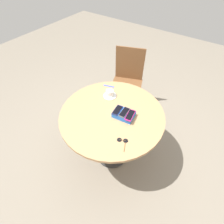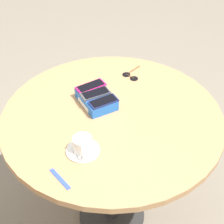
{
  "view_description": "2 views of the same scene",
  "coord_description": "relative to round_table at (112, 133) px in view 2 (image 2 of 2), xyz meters",
  "views": [
    {
      "loc": [
        -0.65,
        0.93,
        1.99
      ],
      "look_at": [
        0.0,
        0.0,
        0.79
      ],
      "focal_mm": 28.0,
      "sensor_mm": 36.0,
      "label": 1
    },
    {
      "loc": [
        1.18,
        -0.48,
        1.86
      ],
      "look_at": [
        0.0,
        0.0,
        0.79
      ],
      "focal_mm": 60.0,
      "sensor_mm": 36.0,
      "label": 2
    }
  ],
  "objects": [
    {
      "name": "phone_gray",
      "position": [
        -0.11,
        -0.04,
        0.16
      ],
      "size": [
        0.07,
        0.14,
        0.01
      ],
      "color": "#515156",
      "rests_on": "phone_box"
    },
    {
      "name": "phone_navy",
      "position": [
        -0.05,
        -0.02,
        0.16
      ],
      "size": [
        0.08,
        0.14,
        0.01
      ],
      "color": "navy",
      "rests_on": "phone_box"
    },
    {
      "name": "phone_magenta",
      "position": [
        -0.18,
        -0.04,
        0.16
      ],
      "size": [
        0.08,
        0.15,
        0.01
      ],
      "color": "#D11975",
      "rests_on": "phone_box"
    },
    {
      "name": "sunglasses",
      "position": [
        -0.25,
        0.21,
        0.11
      ],
      "size": [
        0.11,
        0.12,
        0.01
      ],
      "color": "black",
      "rests_on": "round_table"
    },
    {
      "name": "ground_plane",
      "position": [
        0.0,
        0.0,
        -0.66
      ],
      "size": [
        8.0,
        8.0,
        0.0
      ],
      "primitive_type": "plane",
      "color": "gray"
    },
    {
      "name": "saucer",
      "position": [
        0.16,
        -0.19,
        0.11
      ],
      "size": [
        0.14,
        0.14,
        0.01
      ],
      "primitive_type": "cylinder",
      "color": "white",
      "rests_on": "round_table"
    },
    {
      "name": "lanyard_strap",
      "position": [
        0.27,
        -0.32,
        0.11
      ],
      "size": [
        0.12,
        0.05,
        0.0
      ],
      "primitive_type": "cube",
      "rotation": [
        0.0,
        0.0,
        0.3
      ],
      "color": "blue",
      "rests_on": "round_table"
    },
    {
      "name": "phone_box",
      "position": [
        -0.11,
        -0.03,
        0.13
      ],
      "size": [
        0.2,
        0.15,
        0.05
      ],
      "color": "blue",
      "rests_on": "round_table"
    },
    {
      "name": "coffee_cup",
      "position": [
        0.16,
        -0.19,
        0.15
      ],
      "size": [
        0.11,
        0.08,
        0.06
      ],
      "color": "white",
      "rests_on": "saucer"
    },
    {
      "name": "round_table",
      "position": [
        0.0,
        0.0,
        0.0
      ],
      "size": [
        1.0,
        1.0,
        0.77
      ],
      "color": "#2D2D2D",
      "rests_on": "ground_plane"
    }
  ]
}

